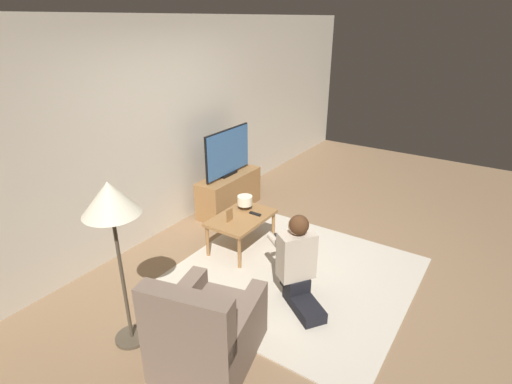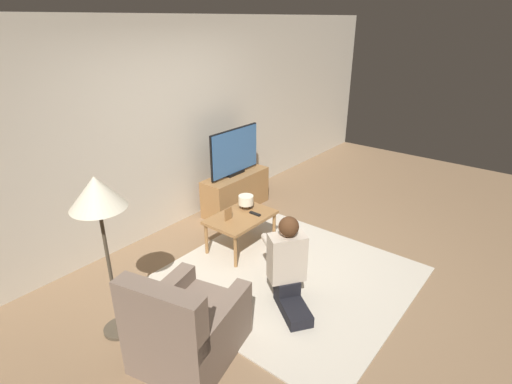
# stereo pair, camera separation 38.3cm
# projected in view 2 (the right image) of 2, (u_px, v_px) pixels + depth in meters

# --- Properties ---
(ground_plane) EXTENTS (10.00, 10.00, 0.00)m
(ground_plane) POSITION_uv_depth(u_px,v_px,m) (289.00, 277.00, 4.28)
(ground_plane) COLOR #896B4C
(wall_back) EXTENTS (10.00, 0.06, 2.60)m
(wall_back) POSITION_uv_depth(u_px,v_px,m) (161.00, 130.00, 4.87)
(wall_back) COLOR beige
(wall_back) RESTS_ON ground_plane
(rug) EXTENTS (2.27, 2.36, 0.02)m
(rug) POSITION_uv_depth(u_px,v_px,m) (289.00, 277.00, 4.28)
(rug) COLOR beige
(rug) RESTS_ON ground_plane
(tv_stand) EXTENTS (1.06, 0.37, 0.53)m
(tv_stand) POSITION_uv_depth(u_px,v_px,m) (236.00, 192.00, 5.71)
(tv_stand) COLOR olive
(tv_stand) RESTS_ON ground_plane
(tv) EXTENTS (0.92, 0.08, 0.65)m
(tv) POSITION_uv_depth(u_px,v_px,m) (235.00, 152.00, 5.48)
(tv) COLOR black
(tv) RESTS_ON tv_stand
(coffee_table) EXTENTS (0.79, 0.53, 0.43)m
(coffee_table) POSITION_uv_depth(u_px,v_px,m) (241.00, 220.00, 4.67)
(coffee_table) COLOR olive
(coffee_table) RESTS_ON ground_plane
(floor_lamp) EXTENTS (0.44, 0.44, 1.47)m
(floor_lamp) POSITION_uv_depth(u_px,v_px,m) (98.00, 201.00, 3.05)
(floor_lamp) COLOR #4C4233
(floor_lamp) RESTS_ON ground_plane
(armchair) EXTENTS (0.98, 0.88, 0.87)m
(armchair) POSITION_uv_depth(u_px,v_px,m) (188.00, 329.00, 3.18)
(armchair) COLOR #7A6656
(armchair) RESTS_ON ground_plane
(person_kneeling) EXTENTS (0.69, 0.83, 0.91)m
(person_kneeling) POSITION_uv_depth(u_px,v_px,m) (288.00, 263.00, 3.73)
(person_kneeling) COLOR black
(person_kneeling) RESTS_ON rug
(picture_frame) EXTENTS (0.11, 0.01, 0.15)m
(picture_frame) POSITION_uv_depth(u_px,v_px,m) (228.00, 214.00, 4.53)
(picture_frame) COLOR olive
(picture_frame) RESTS_ON coffee_table
(table_lamp) EXTENTS (0.18, 0.18, 0.17)m
(table_lamp) POSITION_uv_depth(u_px,v_px,m) (246.00, 201.00, 4.79)
(table_lamp) COLOR #4C3823
(table_lamp) RESTS_ON coffee_table
(remote) EXTENTS (0.04, 0.15, 0.02)m
(remote) POSITION_uv_depth(u_px,v_px,m) (255.00, 214.00, 4.68)
(remote) COLOR black
(remote) RESTS_ON coffee_table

